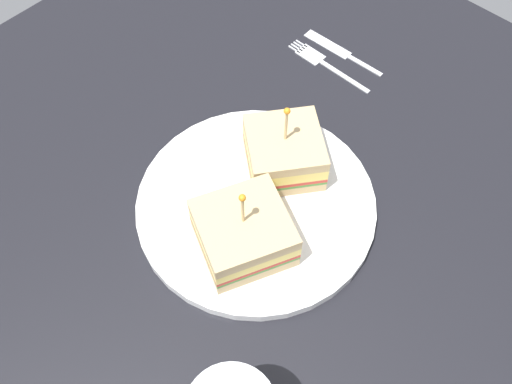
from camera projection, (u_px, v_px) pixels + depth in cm
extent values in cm
cube|color=black|center=(256.00, 212.00, 64.26)|extent=(92.52, 92.52, 2.00)
cylinder|color=white|center=(256.00, 205.00, 62.90)|extent=(26.16, 26.16, 1.24)
cube|color=tan|center=(244.00, 241.00, 58.95)|extent=(11.49, 11.60, 1.44)
cube|color=#478438|center=(244.00, 237.00, 58.18)|extent=(11.49, 11.60, 0.40)
cube|color=red|center=(244.00, 235.00, 57.80)|extent=(11.49, 11.60, 0.50)
cube|color=#F4D666|center=(244.00, 231.00, 57.07)|extent=(11.49, 11.60, 1.23)
cube|color=tan|center=(243.00, 224.00, 55.95)|extent=(11.49, 11.60, 1.44)
cylinder|color=tan|center=(243.00, 211.00, 53.93)|extent=(0.30, 0.30, 4.81)
sphere|color=orange|center=(242.00, 198.00, 51.91)|extent=(0.70, 0.70, 0.70)
cube|color=tan|center=(284.00, 163.00, 64.43)|extent=(11.31, 11.29, 1.30)
cube|color=#478438|center=(284.00, 158.00, 63.72)|extent=(11.31, 11.29, 0.40)
cube|color=red|center=(284.00, 156.00, 63.34)|extent=(11.31, 11.29, 0.50)
cube|color=#F4D666|center=(284.00, 150.00, 62.49)|extent=(11.31, 11.29, 1.52)
cube|color=tan|center=(285.00, 142.00, 61.31)|extent=(11.31, 11.29, 1.30)
cylinder|color=tan|center=(286.00, 127.00, 59.19)|extent=(0.30, 0.30, 5.04)
sphere|color=orange|center=(287.00, 111.00, 57.07)|extent=(0.70, 0.70, 0.70)
cube|color=silver|center=(344.00, 76.00, 73.98)|extent=(7.93, 0.68, 0.35)
cube|color=silver|center=(310.00, 54.00, 76.13)|extent=(3.62, 2.24, 0.35)
cube|color=silver|center=(302.00, 43.00, 77.24)|extent=(2.00, 0.20, 0.35)
cube|color=silver|center=(299.00, 45.00, 77.05)|extent=(2.00, 0.20, 0.35)
cube|color=silver|center=(297.00, 47.00, 76.85)|extent=(2.00, 0.20, 0.35)
cube|color=silver|center=(294.00, 49.00, 76.65)|extent=(2.00, 0.20, 0.35)
cube|color=silver|center=(360.00, 62.00, 75.35)|extent=(6.96, 0.83, 0.35)
cube|color=silver|center=(328.00, 44.00, 77.22)|extent=(7.05, 1.73, 0.24)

